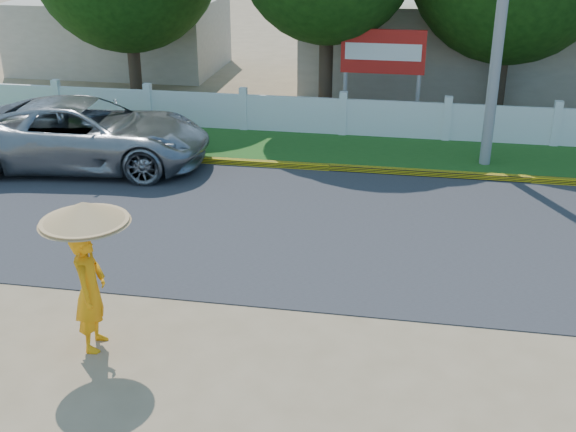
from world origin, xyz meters
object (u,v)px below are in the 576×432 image
Objects in this scene: vehicle at (86,134)px; monk_with_parasol at (87,255)px; utility_pole at (502,6)px; billboard at (383,57)px.

vehicle is 2.61× the size of monk_with_parasol.
monk_with_parasol is at bearing -161.00° from vehicle.
utility_pole reaches higher than vehicle.
utility_pole is 3.35× the size of monk_with_parasol.
utility_pole is at bearing -46.02° from billboard.
billboard is (7.27, 5.00, 1.26)m from vehicle.
monk_with_parasol is at bearing -123.61° from utility_pole.
utility_pole is 2.75× the size of billboard.
utility_pole is 10.87m from vehicle.
billboard is (-2.95, 3.05, -1.91)m from utility_pole.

